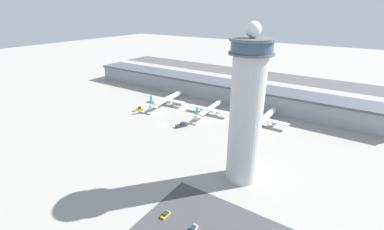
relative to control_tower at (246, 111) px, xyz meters
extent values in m
plane|color=#9E9B93|center=(-68.44, 27.19, -33.68)|extent=(1000.00, 1000.00, 0.00)
cube|color=#9399A3|center=(-68.44, 97.19, -26.61)|extent=(267.80, 22.00, 14.15)
cube|color=#4C515B|center=(-68.44, 97.19, -18.74)|extent=(267.80, 25.00, 1.60)
cube|color=#515154|center=(-68.44, 203.25, -33.68)|extent=(401.70, 44.00, 0.01)
cylinder|color=#BCBCC1|center=(0.00, 0.00, -4.87)|extent=(14.13, 14.13, 57.63)
cylinder|color=#565B66|center=(0.00, 0.00, 24.35)|extent=(17.91, 17.91, 0.80)
cylinder|color=#334C60|center=(0.00, 0.00, 26.97)|extent=(16.48, 16.48, 4.45)
cylinder|color=#565B66|center=(0.00, 0.00, 29.70)|extent=(17.91, 17.91, 1.00)
sphere|color=white|center=(0.00, 0.00, 33.26)|extent=(6.12, 6.12, 6.12)
cylinder|color=silver|center=(-91.75, 58.89, -28.94)|extent=(6.16, 33.59, 4.09)
cone|color=silver|center=(-92.90, 77.39, -28.94)|extent=(4.31, 3.93, 4.09)
cone|color=silver|center=(-90.56, 39.77, -28.94)|extent=(3.98, 5.13, 3.68)
cube|color=silver|center=(-91.79, 59.55, -29.65)|extent=(32.36, 6.39, 0.44)
cylinder|color=#A8A8B2|center=(-98.59, 60.13, -30.89)|extent=(2.53, 4.63, 2.25)
cylinder|color=#A8A8B2|center=(-85.11, 60.97, -30.89)|extent=(2.53, 4.63, 2.25)
cube|color=#14704C|center=(-90.50, 38.79, -23.62)|extent=(0.47, 2.81, 6.55)
cube|color=silver|center=(-90.47, 38.39, -28.53)|extent=(11.56, 2.71, 0.24)
cylinder|color=black|center=(-92.71, 74.36, -32.33)|extent=(0.28, 0.28, 2.70)
cylinder|color=black|center=(-88.88, 58.93, -32.33)|extent=(0.28, 0.28, 2.70)
cylinder|color=black|center=(-94.60, 58.58, -32.33)|extent=(0.28, 0.28, 2.70)
cylinder|color=white|center=(-51.77, 60.10, -29.33)|extent=(4.88, 30.98, 3.58)
cone|color=white|center=(-52.49, 77.12, -29.33)|extent=(3.71, 3.37, 3.58)
cone|color=white|center=(-51.03, 42.54, -29.33)|extent=(3.40, 4.43, 3.22)
cube|color=white|center=(-51.80, 60.72, -29.96)|extent=(32.36, 5.76, 0.44)
cylinder|color=#A8A8B2|center=(-58.60, 61.43, -31.04)|extent=(2.13, 4.02, 1.97)
cylinder|color=#A8A8B2|center=(-45.08, 62.00, -31.04)|extent=(2.13, 4.02, 1.97)
cube|color=#14704C|center=(-50.99, 41.69, -24.68)|extent=(0.42, 2.81, 5.73)
cube|color=white|center=(-50.98, 41.29, -28.98)|extent=(10.10, 2.42, 0.24)
cylinder|color=black|center=(-52.38, 74.32, -32.40)|extent=(0.28, 0.28, 2.56)
cylinder|color=black|center=(-49.26, 60.03, -32.40)|extent=(0.28, 0.28, 2.56)
cylinder|color=black|center=(-54.27, 59.81, -32.40)|extent=(0.28, 0.28, 2.56)
cylinder|color=silver|center=(-10.64, 63.59, -28.76)|extent=(4.79, 30.67, 4.38)
cone|color=silver|center=(-10.41, 80.87, -28.76)|extent=(4.44, 4.00, 4.38)
cone|color=silver|center=(-10.88, 45.66, -28.76)|extent=(4.02, 5.31, 3.95)
cube|color=silver|center=(-10.64, 64.20, -29.53)|extent=(32.98, 4.84, 0.44)
cylinder|color=#A8A8B2|center=(-17.53, 65.30, -30.85)|extent=(2.48, 4.85, 2.41)
cylinder|color=#A8A8B2|center=(-3.71, 65.11, -30.85)|extent=(2.48, 4.85, 2.41)
cube|color=orange|center=(-10.90, 44.61, -23.06)|extent=(0.34, 2.80, 7.01)
cube|color=silver|center=(-10.90, 44.21, -28.32)|extent=(12.30, 2.16, 0.24)
cylinder|color=black|center=(-10.46, 77.70, -32.32)|extent=(0.28, 0.28, 2.73)
cylinder|color=black|center=(-7.58, 63.36, -32.32)|extent=(0.28, 0.28, 2.73)
cylinder|color=black|center=(-13.71, 63.45, -32.32)|extent=(0.28, 0.28, 2.73)
cube|color=black|center=(-83.50, 64.46, -33.62)|extent=(7.25, 2.86, 0.12)
cube|color=silver|center=(-83.50, 64.46, -32.85)|extent=(8.59, 3.09, 1.66)
cube|color=#232D38|center=(-84.34, 64.54, -31.34)|extent=(2.71, 2.22, 1.36)
cube|color=black|center=(-101.44, 35.69, -33.62)|extent=(5.00, 6.22, 0.12)
cube|color=gold|center=(-101.44, 35.69, -32.83)|extent=(5.66, 7.23, 1.71)
cube|color=#232D38|center=(-101.08, 36.29, -31.27)|extent=(2.87, 2.88, 1.40)
cube|color=black|center=(-56.16, 30.14, -33.62)|extent=(5.48, 7.09, 0.12)
cube|color=#2D333D|center=(-56.16, 30.14, -32.81)|extent=(6.20, 8.26, 1.75)
cube|color=#232D38|center=(-55.77, 30.83, -31.21)|extent=(3.17, 3.22, 1.43)
cube|color=black|center=(-1.53, -38.89, -33.62)|extent=(1.82, 3.40, 0.12)
cube|color=silver|center=(-1.53, -38.89, -33.26)|extent=(1.90, 4.05, 0.84)
cube|color=#232D38|center=(-1.54, -39.00, -32.50)|extent=(1.67, 2.23, 0.69)
cube|color=black|center=(-14.16, -39.11, -33.62)|extent=(1.69, 3.54, 0.12)
cube|color=gold|center=(-14.16, -39.11, -33.26)|extent=(1.77, 4.21, 0.84)
cube|color=#232D38|center=(-14.15, -39.00, -32.50)|extent=(1.54, 2.32, 0.69)
camera|label=1|loc=(36.59, -97.34, 40.60)|focal=24.00mm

